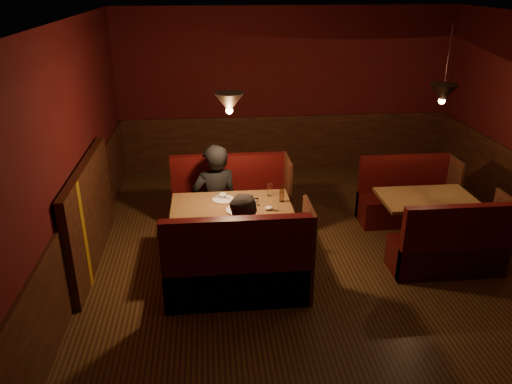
{
  "coord_description": "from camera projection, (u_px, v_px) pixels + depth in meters",
  "views": [
    {
      "loc": [
        -1.43,
        -5.3,
        3.34
      ],
      "look_at": [
        -0.88,
        0.19,
        0.95
      ],
      "focal_mm": 35.0,
      "sensor_mm": 36.0,
      "label": 1
    }
  ],
  "objects": [
    {
      "name": "main_table",
      "position": [
        233.0,
        219.0,
        6.12
      ],
      "size": [
        1.46,
        0.89,
        1.02
      ],
      "color": "brown",
      "rests_on": "ground"
    },
    {
      "name": "main_bench_far",
      "position": [
        231.0,
        209.0,
        6.98
      ],
      "size": [
        1.61,
        0.57,
        1.1
      ],
      "color": "#34070C",
      "rests_on": "ground"
    },
    {
      "name": "room",
      "position": [
        308.0,
        187.0,
        5.89
      ],
      "size": [
        6.02,
        7.02,
        2.92
      ],
      "color": "#362113",
      "rests_on": "ground"
    },
    {
      "name": "second_table",
      "position": [
        426.0,
        209.0,
        6.58
      ],
      "size": [
        1.22,
        0.78,
        0.69
      ],
      "color": "brown",
      "rests_on": "ground"
    },
    {
      "name": "second_bench_near",
      "position": [
        450.0,
        250.0,
        6.0
      ],
      "size": [
        1.35,
        0.51,
        0.96
      ],
      "color": "#34070C",
      "rests_on": "ground"
    },
    {
      "name": "diner_a",
      "position": [
        215.0,
        182.0,
        6.51
      ],
      "size": [
        0.71,
        0.55,
        1.73
      ],
      "primitive_type": "imported",
      "rotation": [
        0.0,
        0.0,
        3.37
      ],
      "color": "black",
      "rests_on": "ground"
    },
    {
      "name": "second_bench_far",
      "position": [
        405.0,
        201.0,
        7.33
      ],
      "size": [
        1.35,
        0.51,
        0.96
      ],
      "color": "#34070C",
      "rests_on": "ground"
    },
    {
      "name": "diner_b",
      "position": [
        247.0,
        230.0,
        5.52
      ],
      "size": [
        0.87,
        0.76,
        1.52
      ],
      "primitive_type": "imported",
      "rotation": [
        0.0,
        0.0,
        -0.29
      ],
      "color": "#38322F",
      "rests_on": "ground"
    },
    {
      "name": "main_bench_near",
      "position": [
        239.0,
        273.0,
        5.47
      ],
      "size": [
        1.61,
        0.57,
        1.1
      ],
      "color": "#34070C",
      "rests_on": "ground"
    }
  ]
}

